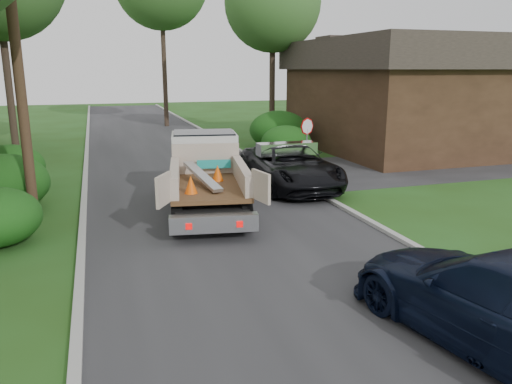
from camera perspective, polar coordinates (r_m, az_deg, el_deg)
The scene contains 16 objects.
ground at distance 12.33m, azimuth 0.08°, elevation -7.59°, with size 120.00×120.00×0.00m, color #234513.
road at distance 21.69m, azimuth -8.07°, elevation 1.74°, with size 8.00×90.00×0.02m, color #28282B.
side_street at distance 25.65m, azimuth 19.82°, elevation 2.93°, with size 16.00×7.00×0.02m, color #28282B.
curb_left at distance 21.39m, azimuth -18.95°, elevation 1.10°, with size 0.20×90.00×0.12m, color #9E9E99.
curb_right at distance 22.70m, azimuth 2.18°, elevation 2.55°, with size 0.20×90.00×0.12m, color #9E9E99.
stop_sign at distance 21.92m, azimuth 5.84°, elevation 6.63°, with size 0.71×0.32×2.48m.
utility_pole at distance 16.03m, azimuth -25.72°, elevation 14.92°, with size 2.42×1.25×10.00m.
house_right at distance 29.93m, azimuth 16.01°, elevation 10.76°, with size 9.72×12.96×6.20m.
hedge_left_b at distance 18.03m, azimuth -26.91°, elevation 0.91°, with size 2.86×2.86×1.87m, color #104911.
hedge_left_c at distance 21.49m, azimuth -26.32°, elevation 2.61°, with size 2.60×2.60×1.70m, color #104911.
hedge_right_a at distance 25.93m, azimuth 3.47°, elevation 5.73°, with size 2.60×2.60×1.70m, color #104911.
hedge_right_b at distance 28.93m, azimuth 2.62°, elevation 7.09°, with size 3.38×3.38×2.21m, color #104911.
tree_right_far at distance 33.06m, azimuth 1.93°, elevation 20.75°, with size 6.00×6.00×11.50m.
flatbed_truck at distance 16.80m, azimuth -5.72°, elevation 2.74°, with size 3.58×6.58×2.37m.
black_pickup at distance 19.52m, azimuth 3.95°, elevation 2.97°, with size 2.76×5.99×1.67m, color black.
navy_suv at distance 9.23m, azimuth 26.53°, elevation -11.16°, with size 2.33×5.74×1.67m, color black.
Camera 1 is at (-3.53, -10.92, 4.51)m, focal length 35.00 mm.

